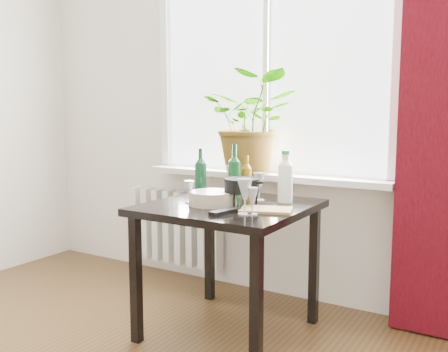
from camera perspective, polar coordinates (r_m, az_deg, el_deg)
The scene contains 18 objects.
window at distance 3.36m, azimuth 5.08°, elevation 13.39°, with size 1.72×0.08×1.62m.
windowsill at distance 3.31m, azimuth 4.39°, elevation 0.05°, with size 1.72×0.20×0.04m.
radiator at distance 3.81m, azimuth -5.64°, elevation -5.80°, with size 0.80×0.10×0.55m.
table at distance 2.77m, azimuth 0.56°, elevation -5.08°, with size 0.85×0.85×0.74m.
potted_plant at distance 3.25m, azimuth 3.29°, elevation 6.12°, with size 0.59×0.52×0.66m, color #237A20.
wine_bottle_left at distance 3.00m, azimuth -2.69°, elevation 0.50°, with size 0.07×0.07×0.29m, color #0B3B1E, non-canonical shape.
wine_bottle_right at distance 2.95m, azimuth 1.21°, elevation 0.63°, with size 0.07×0.07×0.32m, color #0C3E19, non-canonical shape.
bottle_amber at distance 2.99m, azimuth 2.59°, elevation 0.05°, with size 0.06×0.06×0.25m, color #7F530E, non-canonical shape.
cleaning_bottle at distance 2.81m, azimuth 7.03°, elevation 0.01°, with size 0.08×0.08×0.30m, color white, non-canonical shape.
wineglass_front_right at distance 2.46m, azimuth 2.40°, elevation -2.32°, with size 0.08×0.08×0.18m, color silver, non-canonical shape.
wineglass_far_right at distance 2.46m, azimuth 3.27°, elevation -2.86°, with size 0.06×0.06×0.14m, color #B4BEC2, non-canonical shape.
wineglass_back_center at distance 2.85m, azimuth 4.03°, elevation -1.18°, with size 0.07×0.07×0.17m, color silver, non-canonical shape.
wineglass_back_left at distance 3.00m, azimuth 0.93°, elevation -0.50°, with size 0.08×0.08×0.19m, color white, non-canonical shape.
wineglass_front_left at distance 2.78m, azimuth -3.97°, elevation -1.79°, with size 0.05×0.05×0.13m, color #B5BCC3, non-canonical shape.
plate_stack at distance 2.73m, azimuth -1.32°, elevation -2.55°, with size 0.27×0.27×0.07m, color beige.
fondue_pot at distance 2.71m, azimuth 2.03°, elevation -1.81°, with size 0.22×0.19×0.15m, color black, non-canonical shape.
tv_remote at distance 2.50m, azimuth 0.11°, elevation -4.08°, with size 0.05×0.18×0.02m, color black.
cutting_board at distance 2.57m, azimuth 4.83°, elevation -3.86°, with size 0.26×0.17×0.01m, color #AA844C.
Camera 1 is at (1.48, -0.78, 1.25)m, focal length 40.00 mm.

